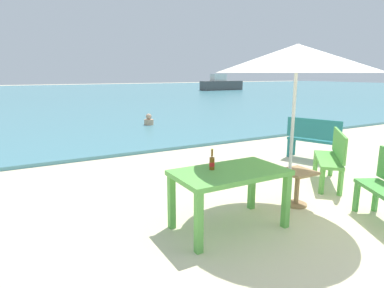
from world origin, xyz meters
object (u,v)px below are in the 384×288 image
(bench_teal_center, at_px, (314,137))
(bench_green_left, at_px, (333,155))
(picnic_table_green, at_px, (230,179))
(boat_cargo_ship, at_px, (221,84))
(beer_bottle_amber, at_px, (212,162))
(patio_umbrella, at_px, (297,59))
(swimmer_person, at_px, (149,120))
(side_table_wood, at_px, (297,183))

(bench_teal_center, relative_size, bench_green_left, 1.12)
(picnic_table_green, xyz_separation_m, boat_cargo_ship, (18.42, 27.62, 0.06))
(picnic_table_green, relative_size, beer_bottle_amber, 5.28)
(patio_umbrella, height_order, bench_teal_center, patio_umbrella)
(swimmer_person, bearing_deg, side_table_wood, -95.75)
(patio_umbrella, distance_m, swimmer_person, 8.32)
(picnic_table_green, xyz_separation_m, swimmer_person, (2.09, 8.01, -0.41))
(bench_green_left, relative_size, swimmer_person, 2.71)
(patio_umbrella, bearing_deg, side_table_wood, 22.22)
(side_table_wood, xyz_separation_m, boat_cargo_ship, (17.12, 27.52, 0.36))
(patio_umbrella, xyz_separation_m, bench_green_left, (1.54, 0.51, -1.58))
(beer_bottle_amber, distance_m, patio_umbrella, 1.74)
(bench_green_left, xyz_separation_m, boat_cargo_ship, (15.88, 27.13, 0.17))
(patio_umbrella, distance_m, side_table_wood, 1.79)
(side_table_wood, distance_m, boat_cargo_ship, 32.41)
(patio_umbrella, distance_m, boat_cargo_ship, 32.70)
(beer_bottle_amber, bearing_deg, patio_umbrella, -7.49)
(picnic_table_green, xyz_separation_m, bench_green_left, (2.54, 0.49, -0.11))
(patio_umbrella, bearing_deg, beer_bottle_amber, 172.51)
(patio_umbrella, bearing_deg, bench_teal_center, 35.11)
(beer_bottle_amber, distance_m, swimmer_person, 8.22)
(picnic_table_green, bearing_deg, bench_teal_center, 26.66)
(patio_umbrella, bearing_deg, bench_green_left, 18.33)
(bench_green_left, bearing_deg, side_table_wood, -162.62)
(picnic_table_green, xyz_separation_m, beer_bottle_amber, (-0.18, 0.14, 0.20))
(side_table_wood, distance_m, bench_teal_center, 2.88)
(beer_bottle_amber, height_order, side_table_wood, beer_bottle_amber)
(bench_teal_center, bearing_deg, side_table_wood, -143.48)
(beer_bottle_amber, bearing_deg, picnic_table_green, -37.97)
(patio_umbrella, height_order, boat_cargo_ship, patio_umbrella)
(bench_green_left, bearing_deg, beer_bottle_amber, -172.56)
(picnic_table_green, relative_size, patio_umbrella, 0.61)
(beer_bottle_amber, relative_size, patio_umbrella, 0.12)
(bench_teal_center, xyz_separation_m, swimmer_person, (-1.51, 6.20, -0.30))
(boat_cargo_ship, bearing_deg, beer_bottle_amber, -124.09)
(picnic_table_green, bearing_deg, boat_cargo_ship, 56.29)
(swimmer_person, bearing_deg, beer_bottle_amber, -106.08)
(patio_umbrella, xyz_separation_m, bench_teal_center, (2.60, 1.83, -1.58))
(side_table_wood, relative_size, swimmer_person, 1.32)
(beer_bottle_amber, relative_size, bench_green_left, 0.24)
(side_table_wood, height_order, bench_teal_center, bench_teal_center)
(patio_umbrella, distance_m, bench_teal_center, 3.55)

